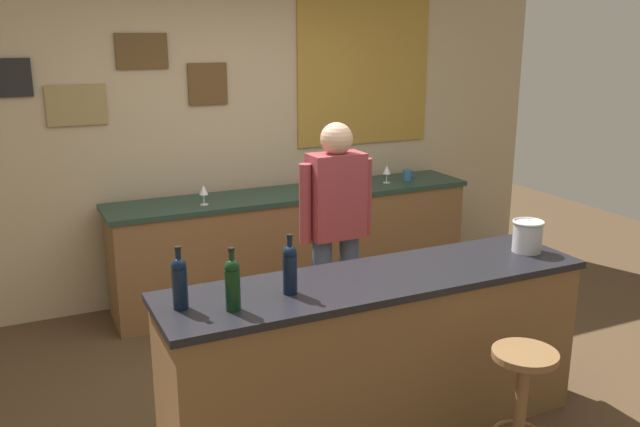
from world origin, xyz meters
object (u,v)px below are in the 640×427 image
object	(u,v)px
bartender	(336,226)
wine_bottle_b	(233,283)
bar_stool	(522,392)
wine_glass_b	(387,170)
ice_bucket	(528,235)
wine_bottle_a	(180,281)
coffee_mug	(408,175)
wine_bottle_c	(290,267)
wine_glass_a	(204,191)

from	to	relation	value
bartender	wine_bottle_b	xyz separation A→B (m)	(-1.04, -1.00, 0.12)
bar_stool	wine_glass_b	xyz separation A→B (m)	(0.80, 2.67, 0.55)
wine_bottle_b	ice_bucket	xyz separation A→B (m)	(1.84, 0.09, -0.04)
wine_bottle_a	coffee_mug	xyz separation A→B (m)	(2.53, 2.01, -0.11)
bar_stool	wine_bottle_c	bearing A→B (deg)	146.88
wine_bottle_a	wine_bottle_b	bearing A→B (deg)	-29.39
wine_bottle_a	wine_bottle_c	world-z (taller)	same
wine_bottle_b	wine_glass_a	size ratio (longest dim) A/B	1.97
bartender	bar_stool	size ratio (longest dim) A/B	2.38
wine_bottle_b	wine_bottle_c	world-z (taller)	same
bar_stool	wine_bottle_b	bearing A→B (deg)	156.72
ice_bucket	coffee_mug	size ratio (longest dim) A/B	1.50
wine_bottle_a	wine_bottle_b	xyz separation A→B (m)	(0.22, -0.12, 0.00)
wine_glass_a	wine_glass_b	distance (m)	1.65
wine_glass_b	ice_bucket	bearing A→B (deg)	-97.07
bartender	ice_bucket	distance (m)	1.22
wine_glass_a	bar_stool	bearing A→B (deg)	-72.08
bartender	ice_bucket	bearing A→B (deg)	-48.84
wine_bottle_b	ice_bucket	size ratio (longest dim) A/B	1.63
bartender	wine_glass_a	bearing A→B (deg)	119.48
wine_bottle_c	wine_bottle_b	bearing A→B (deg)	-166.51
wine_bottle_a	coffee_mug	world-z (taller)	wine_bottle_a
bar_stool	coffee_mug	distance (m)	2.92
wine_bottle_b	wine_glass_a	xyz separation A→B (m)	(0.44, 2.05, -0.05)
ice_bucket	wine_glass_b	world-z (taller)	ice_bucket
wine_bottle_a	wine_bottle_c	size ratio (longest dim) A/B	1.00
wine_bottle_c	bartender	bearing A→B (deg)	52.17
wine_bottle_c	ice_bucket	world-z (taller)	wine_bottle_c
bartender	wine_glass_a	distance (m)	1.21
bar_stool	coffee_mug	xyz separation A→B (m)	(1.03, 2.68, 0.49)
ice_bucket	wine_bottle_b	bearing A→B (deg)	-177.33
bartender	bar_stool	distance (m)	1.64
bartender	ice_bucket	world-z (taller)	bartender
wine_glass_a	wine_bottle_b	bearing A→B (deg)	-102.19
wine_bottle_a	wine_glass_a	world-z (taller)	wine_bottle_a
ice_bucket	wine_glass_b	xyz separation A→B (m)	(0.25, 2.03, -0.01)
wine_bottle_b	wine_glass_b	size ratio (longest dim) A/B	1.97
wine_bottle_b	ice_bucket	distance (m)	1.84
wine_bottle_b	wine_bottle_c	distance (m)	0.33
bartender	wine_bottle_b	bearing A→B (deg)	-136.03
wine_bottle_a	coffee_mug	bearing A→B (deg)	38.43
wine_glass_b	wine_glass_a	bearing A→B (deg)	-177.73
ice_bucket	coffee_mug	world-z (taller)	ice_bucket
wine_glass_b	wine_bottle_c	bearing A→B (deg)	-130.93
wine_bottle_c	coffee_mug	world-z (taller)	wine_bottle_c
wine_bottle_c	wine_glass_b	size ratio (longest dim) A/B	1.97
wine_bottle_c	bar_stool	bearing A→B (deg)	-33.12
wine_bottle_a	wine_bottle_b	distance (m)	0.25
ice_bucket	coffee_mug	distance (m)	2.10
ice_bucket	wine_glass_b	bearing A→B (deg)	82.93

